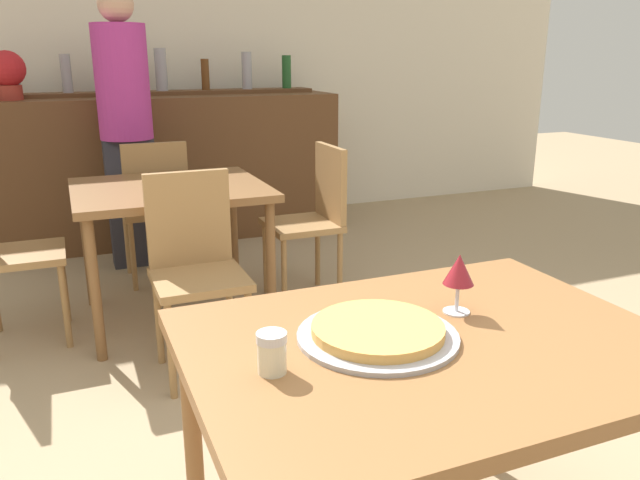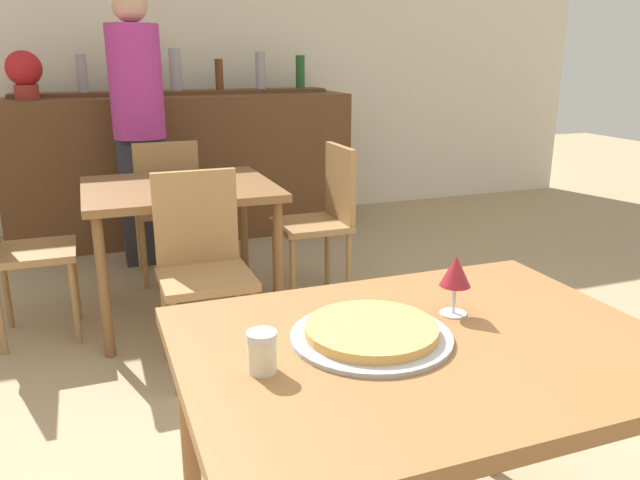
{
  "view_description": "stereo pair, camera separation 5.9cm",
  "coord_description": "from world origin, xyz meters",
  "px_view_note": "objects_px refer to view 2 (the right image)",
  "views": [
    {
      "loc": [
        -0.76,
        -1.15,
        1.41
      ],
      "look_at": [
        -0.06,
        0.55,
        0.86
      ],
      "focal_mm": 35.0,
      "sensor_mm": 36.0,
      "label": 1
    },
    {
      "loc": [
        -0.7,
        -1.17,
        1.41
      ],
      "look_at": [
        -0.06,
        0.55,
        0.86
      ],
      "focal_mm": 35.0,
      "sensor_mm": 36.0,
      "label": 2
    }
  ],
  "objects_px": {
    "chair_far_side_back": "(167,201)",
    "wine_glass": "(456,273)",
    "chair_far_side_left": "(14,240)",
    "chair_far_side_right": "(324,212)",
    "potted_plant": "(24,72)",
    "chair_far_side_front": "(202,258)",
    "person_standing": "(139,119)",
    "cheese_shaker": "(262,352)",
    "pizza_tray": "(371,333)"
  },
  "relations": [
    {
      "from": "person_standing",
      "to": "wine_glass",
      "type": "height_order",
      "value": "person_standing"
    },
    {
      "from": "chair_far_side_back",
      "to": "wine_glass",
      "type": "relative_size",
      "value": 5.68
    },
    {
      "from": "cheese_shaker",
      "to": "pizza_tray",
      "type": "bearing_deg",
      "value": 12.23
    },
    {
      "from": "chair_far_side_front",
      "to": "chair_far_side_right",
      "type": "xyz_separation_m",
      "value": [
        0.82,
        0.6,
        0.0
      ]
    },
    {
      "from": "chair_far_side_front",
      "to": "potted_plant",
      "type": "height_order",
      "value": "potted_plant"
    },
    {
      "from": "cheese_shaker",
      "to": "chair_far_side_back",
      "type": "bearing_deg",
      "value": 87.22
    },
    {
      "from": "chair_far_side_left",
      "to": "chair_far_side_back",
      "type": "bearing_deg",
      "value": -53.65
    },
    {
      "from": "cheese_shaker",
      "to": "wine_glass",
      "type": "height_order",
      "value": "wine_glass"
    },
    {
      "from": "cheese_shaker",
      "to": "wine_glass",
      "type": "xyz_separation_m",
      "value": [
        0.55,
        0.12,
        0.07
      ]
    },
    {
      "from": "chair_far_side_front",
      "to": "chair_far_side_right",
      "type": "height_order",
      "value": "same"
    },
    {
      "from": "pizza_tray",
      "to": "person_standing",
      "type": "distance_m",
      "value": 3.12
    },
    {
      "from": "chair_far_side_right",
      "to": "chair_far_side_left",
      "type": "bearing_deg",
      "value": -90.0
    },
    {
      "from": "chair_far_side_right",
      "to": "wine_glass",
      "type": "xyz_separation_m",
      "value": [
        -0.41,
        -2.01,
        0.35
      ]
    },
    {
      "from": "chair_far_side_front",
      "to": "person_standing",
      "type": "relative_size",
      "value": 0.5
    },
    {
      "from": "wine_glass",
      "to": "chair_far_side_left",
      "type": "bearing_deg",
      "value": 121.55
    },
    {
      "from": "chair_far_side_right",
      "to": "wine_glass",
      "type": "height_order",
      "value": "wine_glass"
    },
    {
      "from": "pizza_tray",
      "to": "potted_plant",
      "type": "distance_m",
      "value": 3.79
    },
    {
      "from": "chair_far_side_left",
      "to": "chair_far_side_right",
      "type": "xyz_separation_m",
      "value": [
        1.64,
        0.0,
        0.0
      ]
    },
    {
      "from": "person_standing",
      "to": "potted_plant",
      "type": "xyz_separation_m",
      "value": [
        -0.69,
        0.53,
        0.29
      ]
    },
    {
      "from": "cheese_shaker",
      "to": "person_standing",
      "type": "xyz_separation_m",
      "value": [
        0.04,
        3.17,
        0.19
      ]
    },
    {
      "from": "chair_far_side_back",
      "to": "pizza_tray",
      "type": "bearing_deg",
      "value": 93.23
    },
    {
      "from": "potted_plant",
      "to": "pizza_tray",
      "type": "bearing_deg",
      "value": -75.57
    },
    {
      "from": "wine_glass",
      "to": "potted_plant",
      "type": "relative_size",
      "value": 0.48
    },
    {
      "from": "chair_far_side_right",
      "to": "cheese_shaker",
      "type": "relative_size",
      "value": 9.91
    },
    {
      "from": "chair_far_side_left",
      "to": "pizza_tray",
      "type": "height_order",
      "value": "chair_far_side_left"
    },
    {
      "from": "wine_glass",
      "to": "potted_plant",
      "type": "xyz_separation_m",
      "value": [
        -1.2,
        3.58,
        0.42
      ]
    },
    {
      "from": "chair_far_side_left",
      "to": "potted_plant",
      "type": "bearing_deg",
      "value": -1.2
    },
    {
      "from": "chair_far_side_back",
      "to": "person_standing",
      "type": "relative_size",
      "value": 0.5
    },
    {
      "from": "person_standing",
      "to": "potted_plant",
      "type": "height_order",
      "value": "person_standing"
    },
    {
      "from": "chair_far_side_front",
      "to": "person_standing",
      "type": "height_order",
      "value": "person_standing"
    },
    {
      "from": "chair_far_side_front",
      "to": "chair_far_side_back",
      "type": "xyz_separation_m",
      "value": [
        0.0,
        1.2,
        0.0
      ]
    },
    {
      "from": "chair_far_side_left",
      "to": "potted_plant",
      "type": "relative_size",
      "value": 2.76
    },
    {
      "from": "chair_far_side_front",
      "to": "wine_glass",
      "type": "distance_m",
      "value": 1.5
    },
    {
      "from": "chair_far_side_right",
      "to": "potted_plant",
      "type": "distance_m",
      "value": 2.37
    },
    {
      "from": "cheese_shaker",
      "to": "chair_far_side_front",
      "type": "bearing_deg",
      "value": 85.03
    },
    {
      "from": "chair_far_side_left",
      "to": "wine_glass",
      "type": "relative_size",
      "value": 5.68
    },
    {
      "from": "chair_far_side_back",
      "to": "wine_glass",
      "type": "xyz_separation_m",
      "value": [
        0.41,
        -2.61,
        0.35
      ]
    },
    {
      "from": "chair_far_side_left",
      "to": "person_standing",
      "type": "bearing_deg",
      "value": -34.84
    },
    {
      "from": "chair_far_side_front",
      "to": "pizza_tray",
      "type": "height_order",
      "value": "chair_far_side_front"
    },
    {
      "from": "person_standing",
      "to": "potted_plant",
      "type": "distance_m",
      "value": 0.92
    },
    {
      "from": "chair_far_side_front",
      "to": "person_standing",
      "type": "xyz_separation_m",
      "value": [
        -0.09,
        1.64,
        0.47
      ]
    },
    {
      "from": "chair_far_side_front",
      "to": "wine_glass",
      "type": "bearing_deg",
      "value": -73.6
    },
    {
      "from": "chair_far_side_back",
      "to": "person_standing",
      "type": "height_order",
      "value": "person_standing"
    },
    {
      "from": "chair_far_side_right",
      "to": "potted_plant",
      "type": "relative_size",
      "value": 2.76
    },
    {
      "from": "chair_far_side_back",
      "to": "person_standing",
      "type": "xyz_separation_m",
      "value": [
        -0.09,
        0.44,
        0.47
      ]
    },
    {
      "from": "chair_far_side_back",
      "to": "pizza_tray",
      "type": "xyz_separation_m",
      "value": [
        0.15,
        -2.67,
        0.25
      ]
    },
    {
      "from": "person_standing",
      "to": "wine_glass",
      "type": "relative_size",
      "value": 11.42
    },
    {
      "from": "chair_far_side_left",
      "to": "pizza_tray",
      "type": "xyz_separation_m",
      "value": [
        0.97,
        -2.07,
        0.25
      ]
    },
    {
      "from": "wine_glass",
      "to": "cheese_shaker",
      "type": "bearing_deg",
      "value": -167.46
    },
    {
      "from": "chair_far_side_right",
      "to": "wine_glass",
      "type": "relative_size",
      "value": 5.68
    }
  ]
}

